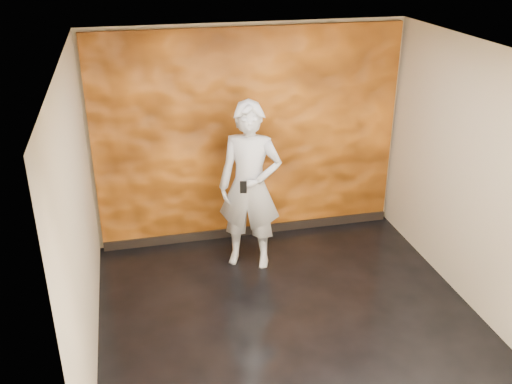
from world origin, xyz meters
name	(u,v)px	position (x,y,z in m)	size (l,w,h in m)	color
room	(294,201)	(0.00, 0.00, 1.40)	(4.02, 4.02, 2.81)	black
feature_wall	(250,137)	(0.00, 1.96, 1.38)	(3.90, 0.06, 2.75)	orange
baseboard	(251,230)	(0.00, 1.92, 0.06)	(3.90, 0.04, 0.12)	black
man	(250,187)	(-0.16, 1.23, 1.03)	(0.75, 0.49, 2.06)	#999EA9
phone	(243,187)	(-0.30, 0.96, 1.16)	(0.08, 0.02, 0.14)	black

